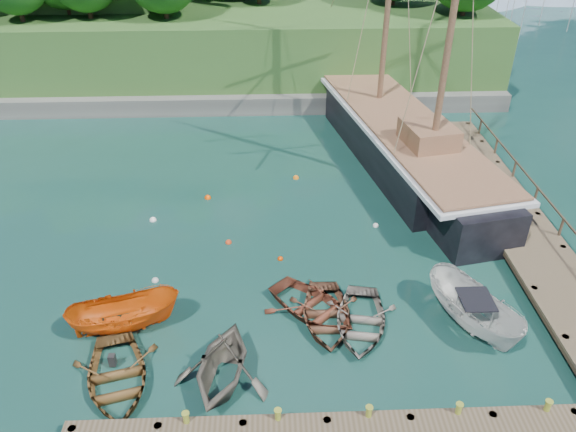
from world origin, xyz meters
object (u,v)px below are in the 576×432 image
Objects in this scene: rowboat_4 at (313,312)px; cabin_boat_white at (470,326)px; rowboat_2 at (326,321)px; motorboat_orange at (127,329)px; rowboat_3 at (359,328)px; rowboat_0 at (118,385)px; rowboat_1 at (223,382)px; schooner at (401,144)px.

cabin_boat_white is at bearing -53.20° from rowboat_4.
motorboat_orange reaches higher than rowboat_2.
rowboat_3 is 2.10m from rowboat_4.
cabin_boat_white is (4.56, -0.06, 0.00)m from rowboat_3.
rowboat_3 is at bearing -16.20° from rowboat_2.
rowboat_0 is at bearing -158.32° from rowboat_2.
cabin_boat_white reaches higher than rowboat_4.
rowboat_0 reaches higher than rowboat_2.
rowboat_4 is at bearing 131.49° from rowboat_2.
rowboat_0 is 3.84m from rowboat_1.
rowboat_2 is at bearing 152.03° from cabin_boat_white.
cabin_boat_white is at bearing 25.67° from rowboat_1.
rowboat_1 reaches higher than motorboat_orange.
rowboat_0 reaches higher than rowboat_4.
rowboat_3 is 4.56m from cabin_boat_white.
motorboat_orange is at bearing 141.41° from rowboat_4.
rowboat_2 is 0.83× the size of cabin_boat_white.
schooner is (0.14, 14.87, 1.14)m from cabin_boat_white.
schooner reaches higher than cabin_boat_white.
rowboat_1 is at bearing -178.54° from rowboat_4.
rowboat_4 reaches higher than rowboat_2.
rowboat_0 is at bearing -168.56° from rowboat_1.
rowboat_2 is at bearing -101.55° from motorboat_orange.
cabin_boat_white is (5.90, -0.48, 0.00)m from rowboat_2.
rowboat_1 is 0.96× the size of rowboat_3.
rowboat_4 is at bearing -126.46° from schooner.
rowboat_0 is 22.31m from schooner.
motorboat_orange reaches higher than rowboat_0.
motorboat_orange is at bearing 155.14° from cabin_boat_white.
motorboat_orange is (-7.63, -0.70, 0.00)m from rowboat_4.
cabin_boat_white is 0.18× the size of schooner.
rowboat_4 is at bearing 147.22° from cabin_boat_white.
rowboat_2 is at bearing 173.39° from rowboat_3.
rowboat_0 is 1.06× the size of rowboat_4.
schooner is (6.04, 14.39, 1.14)m from rowboat_2.
schooner is at bearing 20.84° from rowboat_4.
rowboat_0 is 2.90m from motorboat_orange.
schooner is (6.54, 13.81, 1.14)m from rowboat_4.
rowboat_3 is at bearing 0.88° from rowboat_0.
motorboat_orange is (-0.24, 2.89, 0.00)m from rowboat_0.
motorboat_orange reaches higher than rowboat_4.
rowboat_1 is 0.15× the size of schooner.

